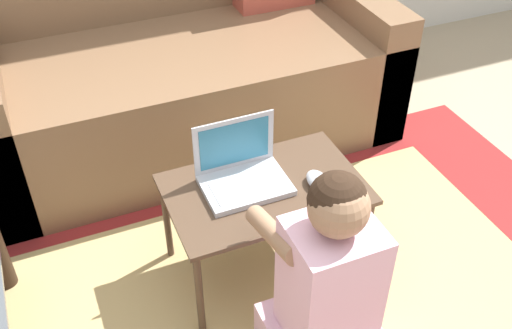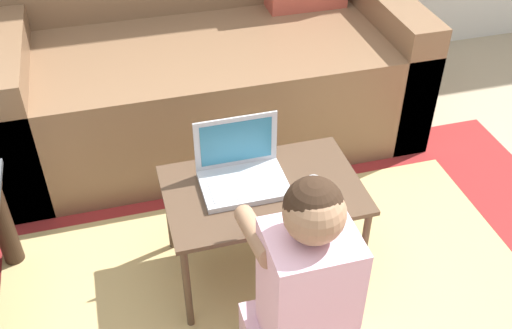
{
  "view_description": "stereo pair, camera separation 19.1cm",
  "coord_description": "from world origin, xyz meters",
  "px_view_note": "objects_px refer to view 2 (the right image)",
  "views": [
    {
      "loc": [
        -0.57,
        -1.14,
        1.63
      ],
      "look_at": [
        0.01,
        0.24,
        0.43
      ],
      "focal_mm": 42.0,
      "sensor_mm": 36.0,
      "label": 1
    },
    {
      "loc": [
        -0.39,
        -1.2,
        1.63
      ],
      "look_at": [
        0.01,
        0.24,
        0.43
      ],
      "focal_mm": 42.0,
      "sensor_mm": 36.0,
      "label": 2
    }
  ],
  "objects_px": {
    "computer_mouse": "(317,186)",
    "laptop": "(242,174)",
    "person_seated": "(306,306)",
    "couch": "(208,62)",
    "laptop_desk": "(263,197)"
  },
  "relations": [
    {
      "from": "computer_mouse",
      "to": "laptop",
      "type": "bearing_deg",
      "value": 154.73
    },
    {
      "from": "laptop_desk",
      "to": "computer_mouse",
      "type": "height_order",
      "value": "computer_mouse"
    },
    {
      "from": "couch",
      "to": "person_seated",
      "type": "distance_m",
      "value": 1.39
    },
    {
      "from": "laptop",
      "to": "person_seated",
      "type": "distance_m",
      "value": 0.49
    },
    {
      "from": "laptop_desk",
      "to": "person_seated",
      "type": "distance_m",
      "value": 0.44
    },
    {
      "from": "couch",
      "to": "person_seated",
      "type": "height_order",
      "value": "couch"
    },
    {
      "from": "laptop",
      "to": "laptop_desk",
      "type": "bearing_deg",
      "value": -38.01
    },
    {
      "from": "laptop_desk",
      "to": "laptop",
      "type": "distance_m",
      "value": 0.11
    },
    {
      "from": "person_seated",
      "to": "laptop",
      "type": "bearing_deg",
      "value": 96.43
    },
    {
      "from": "computer_mouse",
      "to": "person_seated",
      "type": "bearing_deg",
      "value": -113.45
    },
    {
      "from": "couch",
      "to": "laptop_desk",
      "type": "xyz_separation_m",
      "value": [
        -0.02,
        -0.95,
        0.02
      ]
    },
    {
      "from": "couch",
      "to": "laptop",
      "type": "bearing_deg",
      "value": -94.83
    },
    {
      "from": "couch",
      "to": "laptop",
      "type": "xyz_separation_m",
      "value": [
        -0.08,
        -0.91,
        0.09
      ]
    },
    {
      "from": "laptop_desk",
      "to": "person_seated",
      "type": "xyz_separation_m",
      "value": [
        -0.0,
        -0.44,
        -0.02
      ]
    },
    {
      "from": "couch",
      "to": "computer_mouse",
      "type": "height_order",
      "value": "couch"
    }
  ]
}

